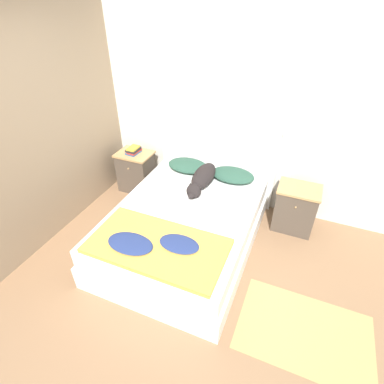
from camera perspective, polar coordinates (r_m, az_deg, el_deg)
name	(u,v)px	position (r m, az deg, el deg)	size (l,w,h in m)	color
ground_plane	(147,310)	(3.15, -8.58, -21.32)	(16.00, 16.00, 0.00)	#896647
wall_back	(223,111)	(3.94, 5.86, 15.08)	(9.00, 0.06, 2.55)	silver
wall_side_left	(61,122)	(3.89, -23.71, 12.10)	(0.06, 3.10, 2.55)	gray
bed	(185,227)	(3.54, -1.32, -6.63)	(1.54, 2.09, 0.52)	white
headboard	(216,160)	(4.16, 4.62, 6.03)	(1.62, 0.06, 1.15)	white
nightstand_left	(136,171)	(4.54, -10.56, 3.91)	(0.50, 0.39, 0.61)	#4C4238
nightstand_right	(295,208)	(3.94, 19.07, -2.92)	(0.50, 0.39, 0.61)	#4C4238
pillow_left	(188,165)	(4.06, -0.78, 5.07)	(0.56, 0.37, 0.13)	#284C3D
pillow_right	(233,175)	(3.88, 7.76, 3.24)	(0.56, 0.37, 0.13)	#284C3D
quilt	(156,245)	(2.92, -6.85, -10.05)	(1.32, 0.70, 0.08)	gold
dog	(202,178)	(3.71, 1.98, 2.66)	(0.24, 0.82, 0.21)	black
book_stack	(133,150)	(4.38, -11.09, 7.82)	(0.17, 0.22, 0.10)	#285689
rug	(304,332)	(3.17, 20.59, -23.67)	(1.17, 0.80, 0.00)	tan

